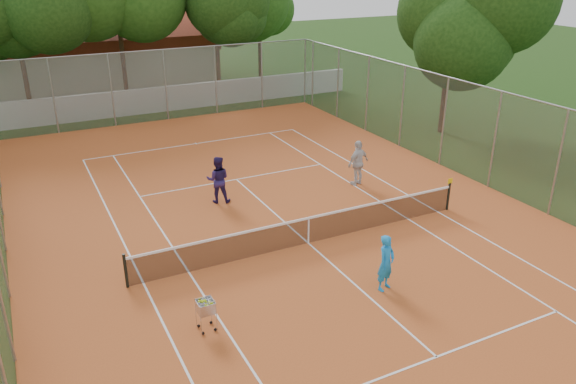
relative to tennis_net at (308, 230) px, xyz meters
name	(u,v)px	position (x,y,z in m)	size (l,w,h in m)	color
ground	(308,244)	(0.00, 0.00, -0.51)	(120.00, 120.00, 0.00)	#18330E
court_pad	(308,243)	(0.00, 0.00, -0.50)	(18.00, 34.00, 0.02)	#B75423
court_lines	(308,243)	(0.00, 0.00, -0.49)	(10.98, 23.78, 0.01)	white
tennis_net	(308,230)	(0.00, 0.00, 0.00)	(11.88, 0.10, 0.98)	black
perimeter_fence	(309,188)	(0.00, 0.00, 1.49)	(18.00, 34.00, 4.00)	slate
boundary_wall	(158,99)	(0.00, 19.00, 0.24)	(26.00, 0.30, 1.50)	silver
clubhouse	(94,53)	(-2.00, 29.00, 1.69)	(16.40, 9.00, 4.40)	beige
tropical_trees	(140,22)	(0.00, 22.00, 4.49)	(29.00, 19.00, 10.00)	black
player_near	(386,263)	(0.64, -3.38, 0.35)	(0.61, 0.40, 1.69)	#1986D6
player_far_left	(218,180)	(-1.47, 4.54, 0.43)	(0.89, 0.70, 1.84)	#261A4F
player_far_right	(358,163)	(4.30, 3.65, 0.46)	(1.11, 0.46, 1.90)	silver
ball_hopper	(206,314)	(-4.54, -2.92, -0.02)	(0.45, 0.45, 0.93)	#B8BAC0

